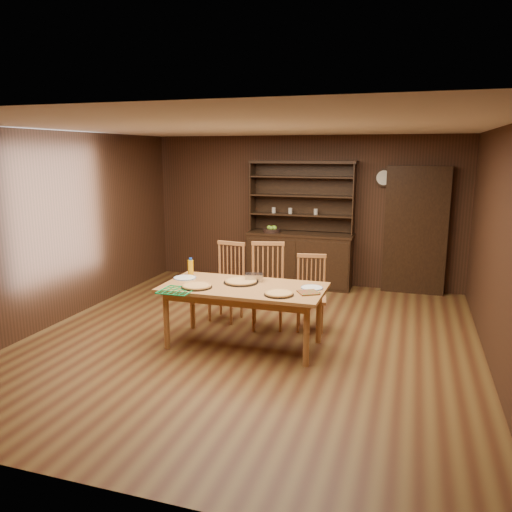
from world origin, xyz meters
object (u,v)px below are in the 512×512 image
(juice_bottle, at_px, (191,267))
(china_hutch, at_px, (300,252))
(chair_right, at_px, (311,290))
(chair_center, at_px, (268,282))
(dining_table, at_px, (244,292))
(chair_left, at_px, (228,278))

(juice_bottle, bearing_deg, china_hutch, 71.66)
(chair_right, bearing_deg, chair_center, 177.98)
(dining_table, bearing_deg, chair_left, 120.86)
(chair_left, height_order, juice_bottle, chair_left)
(dining_table, height_order, chair_center, chair_center)
(chair_left, relative_size, chair_right, 1.10)
(chair_left, distance_m, chair_center, 0.63)
(china_hutch, xyz_separation_m, juice_bottle, (-0.87, -2.61, 0.26))
(juice_bottle, bearing_deg, chair_center, 26.82)
(dining_table, distance_m, chair_center, 0.80)
(chair_center, height_order, juice_bottle, chair_center)
(chair_left, bearing_deg, dining_table, -51.55)
(chair_left, bearing_deg, juice_bottle, -109.29)
(chair_center, distance_m, chair_right, 0.59)
(chair_right, bearing_deg, chair_left, 167.86)
(china_hutch, relative_size, dining_table, 1.13)
(dining_table, xyz_separation_m, chair_right, (0.64, 0.87, -0.15))
(china_hutch, xyz_separation_m, chair_right, (0.62, -2.07, -0.07))
(dining_table, bearing_deg, chair_center, 85.17)
(chair_right, bearing_deg, china_hutch, 96.57)
(china_hutch, xyz_separation_m, dining_table, (-0.02, -2.94, 0.08))
(chair_left, distance_m, chair_right, 1.19)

